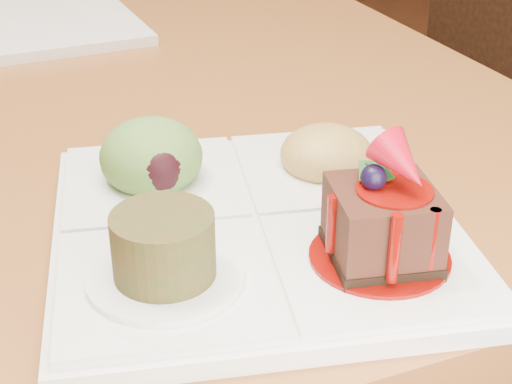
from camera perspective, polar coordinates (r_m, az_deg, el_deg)
name	(u,v)px	position (r m, az deg, el deg)	size (l,w,h in m)	color
chair_right	(461,52)	(1.78, 14.70, 9.83)	(0.43, 0.43, 0.85)	#321F10
sampler_plate	(252,209)	(0.51, -0.28, -1.24)	(0.31, 0.31, 0.10)	white
second_plate	(10,23)	(1.00, -17.43, 11.68)	(0.28, 0.28, 0.01)	white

